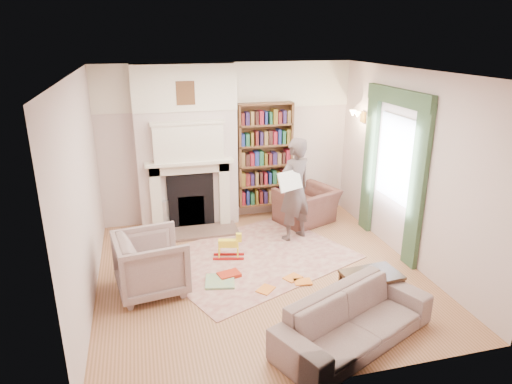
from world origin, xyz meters
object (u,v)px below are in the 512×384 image
object	(u,v)px
armchair_reading	(306,206)
rocking_horse	(228,246)
man_reading	(295,190)
coffee_table	(370,289)
armchair_left	(151,263)
paraffin_heater	(163,215)
bookcase	(265,155)
sofa	(354,320)

from	to	relation	value
armchair_reading	rocking_horse	xyz separation A→B (m)	(-1.64, -1.04, -0.11)
man_reading	coffee_table	bearing A→B (deg)	73.51
armchair_left	man_reading	xyz separation A→B (m)	(2.35, 1.10, 0.46)
armchair_left	paraffin_heater	world-z (taller)	armchair_left
bookcase	sofa	distance (m)	3.96
bookcase	rocking_horse	bearing A→B (deg)	-122.75
bookcase	rocking_horse	size ratio (longest dim) A/B	3.94
paraffin_heater	coffee_table	bearing A→B (deg)	-51.97
armchair_reading	sofa	xyz separation A→B (m)	(-0.69, -3.35, -0.04)
sofa	man_reading	distance (m)	2.82
sofa	coffee_table	size ratio (longest dim) A/B	2.76
paraffin_heater	rocking_horse	xyz separation A→B (m)	(0.90, -1.34, -0.07)
coffee_table	armchair_left	bearing A→B (deg)	153.71
armchair_reading	armchair_left	size ratio (longest dim) A/B	1.10
armchair_reading	rocking_horse	size ratio (longest dim) A/B	2.09
coffee_table	rocking_horse	size ratio (longest dim) A/B	1.49
armchair_reading	armchair_left	distance (m)	3.27
coffee_table	man_reading	bearing A→B (deg)	92.81
armchair_left	man_reading	bearing A→B (deg)	-73.84
bookcase	sofa	size ratio (longest dim) A/B	0.96
armchair_reading	man_reading	bearing A→B (deg)	30.69
sofa	paraffin_heater	world-z (taller)	sofa
armchair_left	paraffin_heater	xyz separation A→B (m)	(0.26, 1.99, -0.13)
bookcase	armchair_left	size ratio (longest dim) A/B	2.09
rocking_horse	coffee_table	bearing A→B (deg)	-35.36
paraffin_heater	rocking_horse	distance (m)	1.61
armchair_left	man_reading	size ratio (longest dim) A/B	0.52
paraffin_heater	rocking_horse	size ratio (longest dim) A/B	1.17
armchair_left	coffee_table	distance (m)	2.84
man_reading	coffee_table	xyz separation A→B (m)	(0.28, -2.14, -0.64)
coffee_table	rocking_horse	world-z (taller)	coffee_table
armchair_left	rocking_horse	size ratio (longest dim) A/B	1.89
bookcase	sofa	world-z (taller)	bookcase
coffee_table	paraffin_heater	size ratio (longest dim) A/B	1.27
armchair_left	man_reading	distance (m)	2.63
rocking_horse	armchair_reading	bearing A→B (deg)	46.02
armchair_left	sofa	world-z (taller)	armchair_left
bookcase	armchair_left	distance (m)	3.18
bookcase	coffee_table	world-z (taller)	bookcase
paraffin_heater	armchair_left	bearing A→B (deg)	-97.52
bookcase	man_reading	bearing A→B (deg)	-80.30
man_reading	armchair_left	bearing A→B (deg)	0.98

